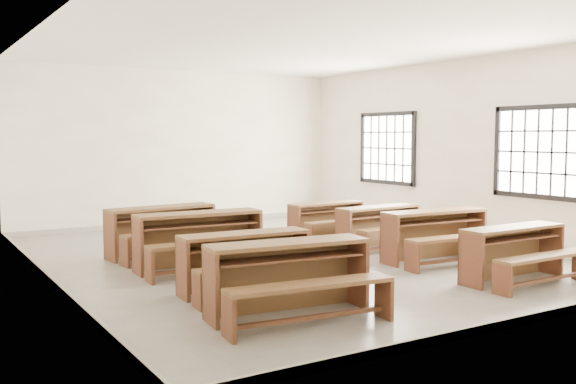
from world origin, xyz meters
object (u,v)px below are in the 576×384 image
desk_set_1 (246,258)px  desk_set_5 (437,232)px  desk_set_7 (327,218)px  desk_set_2 (200,236)px  desk_set_3 (163,227)px  desk_set_4 (516,250)px  desk_set_6 (380,224)px  desk_set_0 (290,273)px

desk_set_1 → desk_set_5: size_ratio=0.93×
desk_set_7 → desk_set_2: bearing=-159.4°
desk_set_1 → desk_set_2: (0.07, 1.49, 0.05)m
desk_set_3 → desk_set_7: 3.13m
desk_set_4 → desk_set_6: 2.80m
desk_set_2 → desk_set_4: 4.18m
desk_set_5 → desk_set_3: bearing=146.6°
desk_set_0 → desk_set_2: 2.63m
desk_set_2 → desk_set_3: (-0.08, 1.25, -0.02)m
desk_set_2 → desk_set_4: desk_set_2 is taller
desk_set_5 → desk_set_7: bearing=97.8°
desk_set_3 → desk_set_5: 4.15m
desk_set_2 → desk_set_7: size_ratio=1.23×
desk_set_5 → desk_set_4: bearing=-89.1°
desk_set_1 → desk_set_3: (-0.01, 2.74, 0.03)m
desk_set_0 → desk_set_7: 5.06m
desk_set_4 → desk_set_6: size_ratio=0.99×
desk_set_7 → desk_set_1: bearing=-140.6°
desk_set_5 → desk_set_2: bearing=162.4°
desk_set_0 → desk_set_4: bearing=4.0°
desk_set_0 → desk_set_5: desk_set_0 is taller
desk_set_6 → desk_set_5: bearing=-93.6°
desk_set_1 → desk_set_7: desk_set_1 is taller
desk_set_1 → desk_set_6: size_ratio=1.03×
desk_set_3 → desk_set_5: size_ratio=1.03×
desk_set_7 → desk_set_6: bearing=-84.0°
desk_set_3 → desk_set_7: (3.13, 0.05, -0.07)m
desk_set_2 → desk_set_1: bearing=-89.6°
desk_set_0 → desk_set_2: bearing=93.0°
desk_set_2 → desk_set_4: bearing=-38.4°
desk_set_3 → desk_set_6: size_ratio=1.13×
desk_set_5 → desk_set_7: (-0.17, 2.57, -0.06)m
desk_set_3 → desk_set_5: bearing=-43.6°
desk_set_2 → desk_set_5: desk_set_2 is taller
desk_set_6 → desk_set_1: bearing=-158.1°
desk_set_5 → desk_set_0: bearing=-154.2°
desk_set_1 → desk_set_4: (3.21, -1.27, -0.01)m
desk_set_3 → desk_set_6: desk_set_3 is taller
desk_set_4 → desk_set_7: bearing=90.9°
desk_set_6 → desk_set_0: bearing=-144.8°
desk_set_1 → desk_set_0: bearing=-91.4°
desk_set_1 → desk_set_3: bearing=93.2°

